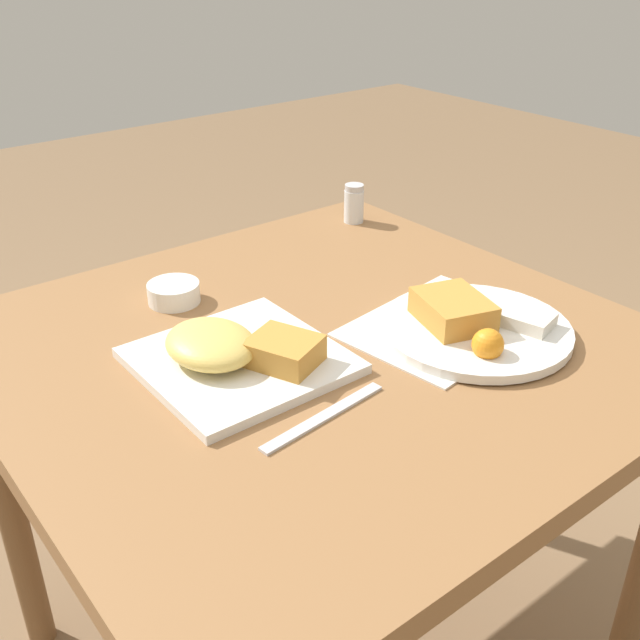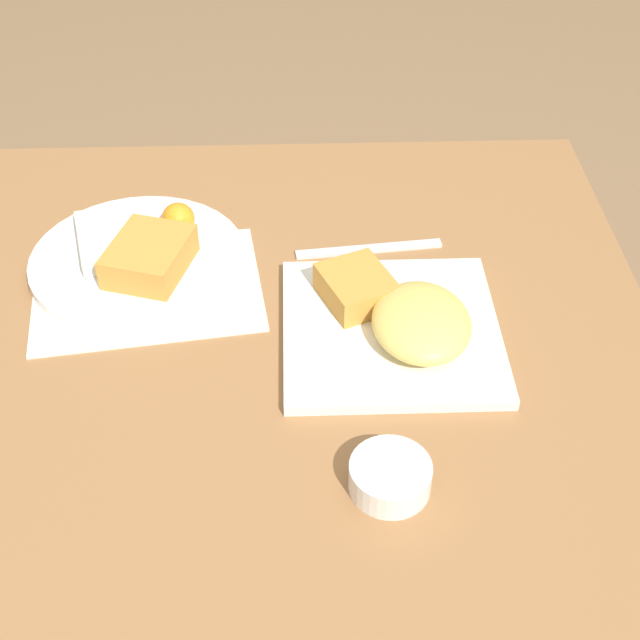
# 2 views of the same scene
# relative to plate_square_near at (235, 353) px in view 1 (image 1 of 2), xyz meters

# --- Properties ---
(dining_table) EXTENTS (0.87, 0.90, 0.70)m
(dining_table) POSITION_rel_plate_square_near_xyz_m (0.01, 0.13, -0.11)
(dining_table) COLOR olive
(dining_table) RESTS_ON ground_plane
(menu_card) EXTENTS (0.25, 0.31, 0.00)m
(menu_card) POSITION_rel_plate_square_near_xyz_m (0.09, 0.31, -0.02)
(menu_card) COLOR silver
(menu_card) RESTS_ON dining_table
(plate_square_near) EXTENTS (0.25, 0.25, 0.06)m
(plate_square_near) POSITION_rel_plate_square_near_xyz_m (0.00, 0.00, 0.00)
(plate_square_near) COLOR white
(plate_square_near) RESTS_ON dining_table
(plate_oval_far) EXTENTS (0.28, 0.28, 0.05)m
(plate_oval_far) POSITION_rel_plate_square_near_xyz_m (0.14, 0.32, -0.00)
(plate_oval_far) COLOR white
(plate_oval_far) RESTS_ON menu_card
(sauce_ramekin) EXTENTS (0.08, 0.08, 0.03)m
(sauce_ramekin) POSITION_rel_plate_square_near_xyz_m (-0.23, 0.03, -0.00)
(sauce_ramekin) COLOR white
(sauce_ramekin) RESTS_ON dining_table
(salt_shaker) EXTENTS (0.04, 0.04, 0.08)m
(salt_shaker) POSITION_rel_plate_square_near_xyz_m (-0.32, 0.49, 0.01)
(salt_shaker) COLOR white
(salt_shaker) RESTS_ON dining_table
(butter_knife) EXTENTS (0.04, 0.20, 0.00)m
(butter_knife) POSITION_rel_plate_square_near_xyz_m (0.17, 0.02, -0.02)
(butter_knife) COLOR silver
(butter_knife) RESTS_ON dining_table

